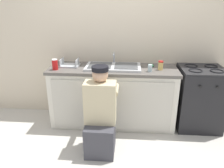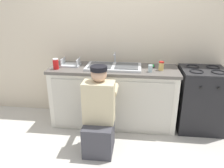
% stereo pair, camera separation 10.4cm
% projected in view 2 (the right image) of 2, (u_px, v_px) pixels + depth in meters
% --- Properties ---
extents(ground_plane, '(12.00, 12.00, 0.00)m').
position_uv_depth(ground_plane, '(111.00, 132.00, 3.23)').
color(ground_plane, beige).
extents(back_wall, '(6.00, 0.10, 2.50)m').
position_uv_depth(back_wall, '(116.00, 39.00, 3.39)').
color(back_wall, beige).
rests_on(back_wall, ground_plane).
extents(counter_cabinet, '(1.83, 0.62, 0.85)m').
position_uv_depth(counter_cabinet, '(113.00, 97.00, 3.35)').
color(counter_cabinet, silver).
rests_on(counter_cabinet, ground_plane).
extents(countertop, '(1.87, 0.62, 0.04)m').
position_uv_depth(countertop, '(114.00, 69.00, 3.20)').
color(countertop, '#5B5651').
rests_on(countertop, counter_cabinet).
extents(sink_double_basin, '(0.80, 0.44, 0.19)m').
position_uv_depth(sink_double_basin, '(114.00, 66.00, 3.18)').
color(sink_double_basin, silver).
rests_on(sink_double_basin, countertop).
extents(stove_range, '(0.63, 0.62, 0.93)m').
position_uv_depth(stove_range, '(200.00, 99.00, 3.20)').
color(stove_range, black).
rests_on(stove_range, ground_plane).
extents(plumber_person, '(0.42, 0.61, 1.10)m').
position_uv_depth(plumber_person, '(99.00, 118.00, 2.70)').
color(plumber_person, '#3F3F47').
rests_on(plumber_person, ground_plane).
extents(dish_rack_tray, '(0.28, 0.22, 0.11)m').
position_uv_depth(dish_rack_tray, '(71.00, 64.00, 3.28)').
color(dish_rack_tray, '#B2B7BC').
rests_on(dish_rack_tray, countertop).
extents(condiment_jar, '(0.07, 0.07, 0.13)m').
position_uv_depth(condiment_jar, '(161.00, 66.00, 3.05)').
color(condiment_jar, '#DBB760').
rests_on(condiment_jar, countertop).
extents(cell_phone, '(0.07, 0.14, 0.01)m').
position_uv_depth(cell_phone, '(152.00, 66.00, 3.26)').
color(cell_phone, black).
rests_on(cell_phone, countertop).
extents(soda_cup_red, '(0.08, 0.08, 0.15)m').
position_uv_depth(soda_cup_red, '(56.00, 64.00, 3.10)').
color(soda_cup_red, red).
rests_on(soda_cup_red, countertop).
extents(water_glass, '(0.06, 0.06, 0.10)m').
position_uv_depth(water_glass, '(150.00, 68.00, 2.98)').
color(water_glass, '#ADC6CC').
rests_on(water_glass, countertop).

